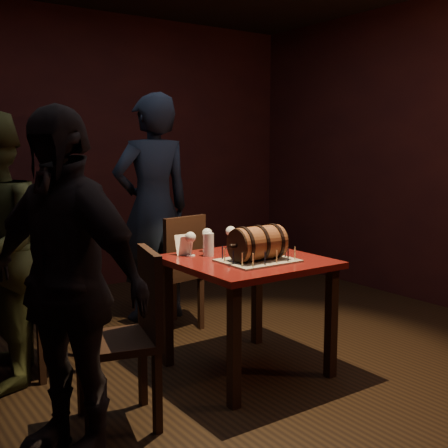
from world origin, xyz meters
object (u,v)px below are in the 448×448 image
object	(u,v)px
barrel_cake	(258,243)
wine_glass_right	(231,232)
person_back	(153,208)
chair_left_front	(132,327)
wine_glass_left	(190,238)
chair_left_rear	(70,290)
pint_of_ale	(208,245)
person_left_front	(63,286)
wine_glass_mid	(207,235)
chair_back	(177,267)
pub_table	(247,275)

from	to	relation	value
barrel_cake	wine_glass_right	world-z (taller)	barrel_cake
person_back	wine_glass_right	bearing A→B (deg)	96.82
barrel_cake	chair_left_front	world-z (taller)	barrel_cake
wine_glass_left	chair_left_rear	distance (m)	0.87
chair_left_rear	person_back	bearing A→B (deg)	34.12
pint_of_ale	chair_left_rear	bearing A→B (deg)	146.59
wine_glass_left	person_back	xyz separation A→B (m)	(0.30, 1.09, 0.08)
person_back	person_left_front	xyz separation A→B (m)	(-1.35, -1.69, -0.12)
pint_of_ale	person_back	distance (m)	1.18
wine_glass_mid	pint_of_ale	world-z (taller)	wine_glass_mid
wine_glass_mid	chair_left_front	xyz separation A→B (m)	(-0.83, -0.55, -0.34)
wine_glass_mid	wine_glass_right	bearing A→B (deg)	-3.60
chair_back	person_back	world-z (taller)	person_back
barrel_cake	person_back	xyz separation A→B (m)	(0.05, 1.48, 0.08)
pub_table	pint_of_ale	world-z (taller)	pint_of_ale
chair_back	person_back	bearing A→B (deg)	87.50
pub_table	barrel_cake	world-z (taller)	barrel_cake
wine_glass_right	chair_back	bearing A→B (deg)	98.11
pub_table	person_back	xyz separation A→B (m)	(0.04, 1.37, 0.31)
barrel_cake	person_left_front	size ratio (longest dim) A/B	0.23
pub_table	person_left_front	size ratio (longest dim) A/B	0.54
pint_of_ale	chair_left_front	distance (m)	0.91
pub_table	person_back	world-z (taller)	person_back
wine_glass_right	pint_of_ale	distance (m)	0.29
wine_glass_left	person_left_front	bearing A→B (deg)	-150.30
wine_glass_mid	chair_left_rear	distance (m)	0.98
wine_glass_right	person_back	bearing A→B (deg)	93.75
chair_left_rear	wine_glass_right	bearing A→B (deg)	-20.43
pub_table	wine_glass_mid	bearing A→B (deg)	102.56
barrel_cake	chair_left_front	size ratio (longest dim) A/B	0.41
pub_table	pint_of_ale	xyz separation A→B (m)	(-0.15, 0.22, 0.18)
wine_glass_left	person_left_front	xyz separation A→B (m)	(-1.05, -0.60, -0.04)
chair_left_front	person_left_front	bearing A→B (deg)	-162.71
wine_glass_mid	chair_left_front	bearing A→B (deg)	-146.71
pint_of_ale	person_left_front	bearing A→B (deg)	-154.98
wine_glass_right	person_back	distance (m)	1.04
chair_left_rear	wine_glass_left	bearing A→B (deg)	-33.56
barrel_cake	wine_glass_left	bearing A→B (deg)	122.24
pint_of_ale	barrel_cake	bearing A→B (deg)	-65.73
chair_left_rear	person_left_front	size ratio (longest dim) A/B	0.56
barrel_cake	person_left_front	distance (m)	1.32
chair_left_front	wine_glass_right	bearing A→B (deg)	27.62
wine_glass_mid	pub_table	bearing A→B (deg)	-77.44
wine_glass_left	chair_back	size ratio (longest dim) A/B	0.17
pint_of_ale	chair_back	size ratio (longest dim) A/B	0.16
pint_of_ale	chair_back	xyz separation A→B (m)	(0.18, 0.73, -0.30)
wine_glass_mid	pint_of_ale	size ratio (longest dim) A/B	1.07
wine_glass_left	chair_back	bearing A→B (deg)	67.20
wine_glass_left	pint_of_ale	size ratio (longest dim) A/B	1.07
wine_glass_left	chair_left_front	bearing A→B (deg)	-143.98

